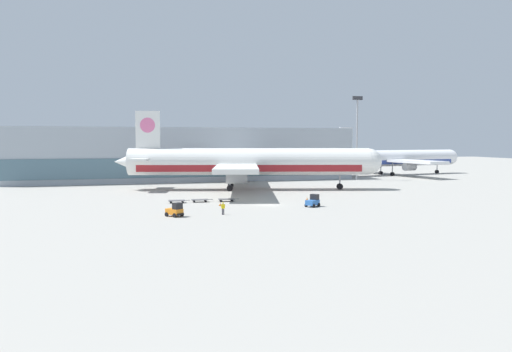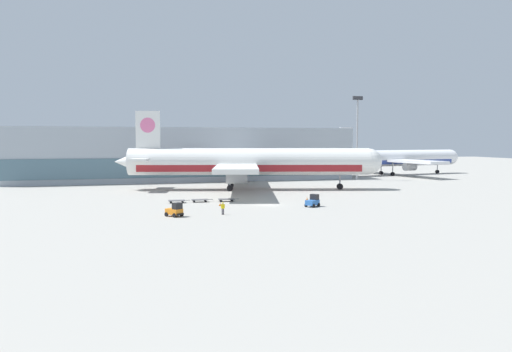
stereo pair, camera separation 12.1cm
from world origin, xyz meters
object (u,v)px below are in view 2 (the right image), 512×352
object	(u,v)px
baggage_dolly_lead	(177,201)
traffic_cone_near	(307,198)
baggage_dolly_third	(226,199)
ground_crew_near	(223,207)
baggage_tug_mid	(175,210)
baggage_dolly_second	(200,200)
airplane_distant	(394,159)
traffic_cone_far	(220,204)
light_mast	(357,131)
airplane_main	(246,163)
baggage_tug_foreground	(313,201)

from	to	relation	value
baggage_dolly_lead	traffic_cone_near	world-z (taller)	traffic_cone_near
baggage_dolly_third	ground_crew_near	xyz separation A→B (m)	(-3.65, -15.11, 0.70)
baggage_dolly_third	baggage_dolly_lead	bearing A→B (deg)	-177.19
baggage_tug_mid	baggage_dolly_second	size ratio (longest dim) A/B	0.75
airplane_distant	baggage_dolly_third	bearing A→B (deg)	-150.02
baggage_dolly_second	traffic_cone_near	size ratio (longest dim) A/B	5.85
baggage_dolly_lead	traffic_cone_far	xyz separation A→B (m)	(6.43, -5.66, -0.08)
ground_crew_near	traffic_cone_far	world-z (taller)	ground_crew_near
light_mast	airplane_main	size ratio (longest dim) A/B	0.39
traffic_cone_near	ground_crew_near	bearing A→B (deg)	-143.76
baggage_tug_foreground	ground_crew_near	xyz separation A→B (m)	(-15.78, -4.77, 0.21)
ground_crew_near	traffic_cone_near	xyz separation A→B (m)	(17.98, 13.17, -0.78)
baggage_dolly_lead	light_mast	bearing A→B (deg)	39.86
traffic_cone_near	traffic_cone_far	xyz separation A→B (m)	(-16.53, -3.50, -0.00)
airplane_main	airplane_distant	world-z (taller)	airplane_main
baggage_dolly_second	baggage_dolly_third	world-z (taller)	same
airplane_distant	traffic_cone_far	bearing A→B (deg)	-148.18
light_mast	baggage_tug_mid	xyz separation A→B (m)	(-54.25, -52.68, -12.20)
baggage_dolly_second	baggage_dolly_third	size ratio (longest dim) A/B	1.00
baggage_tug_foreground	traffic_cone_near	size ratio (longest dim) A/B	4.37
baggage_tug_mid	baggage_dolly_lead	world-z (taller)	baggage_tug_mid
baggage_tug_foreground	baggage_tug_mid	size ratio (longest dim) A/B	1.00
baggage_dolly_second	ground_crew_near	xyz separation A→B (m)	(0.98, -15.56, 0.70)
baggage_dolly_lead	ground_crew_near	xyz separation A→B (m)	(4.98, -15.33, 0.70)
airplane_distant	baggage_tug_mid	bearing A→B (deg)	-147.17
baggage_tug_mid	traffic_cone_far	distance (m)	12.72
baggage_dolly_second	traffic_cone_near	xyz separation A→B (m)	(18.96, -2.38, -0.08)
baggage_tug_foreground	traffic_cone_far	world-z (taller)	baggage_tug_foreground
baggage_tug_foreground	traffic_cone_far	distance (m)	15.16
light_mast	traffic_cone_far	xyz separation A→B (m)	(-45.94, -43.07, -12.77)
traffic_cone_near	baggage_dolly_lead	bearing A→B (deg)	174.63
airplane_distant	ground_crew_near	xyz separation A→B (m)	(-67.41, -67.32, -3.90)
baggage_tug_foreground	baggage_dolly_lead	bearing A→B (deg)	115.80
light_mast	traffic_cone_near	size ratio (longest dim) A/B	35.14
light_mast	baggage_dolly_third	size ratio (longest dim) A/B	6.00
airplane_main	baggage_tug_foreground	xyz separation A→B (m)	(3.77, -29.94, -4.96)
traffic_cone_near	baggage_dolly_second	bearing A→B (deg)	172.84
baggage_dolly_lead	baggage_dolly_third	world-z (taller)	same
airplane_main	baggage_dolly_third	xyz separation A→B (m)	(-8.36, -19.60, -5.45)
baggage_tug_foreground	baggage_dolly_second	xyz separation A→B (m)	(-16.76, 10.79, -0.49)
light_mast	baggage_dolly_lead	xyz separation A→B (m)	(-52.37, -37.40, -12.69)
traffic_cone_near	baggage_tug_mid	bearing A→B (deg)	-152.15
baggage_dolly_third	traffic_cone_near	bearing A→B (deg)	-3.35
airplane_main	baggage_dolly_third	world-z (taller)	airplane_main
light_mast	airplane_distant	distance (m)	26.05
baggage_dolly_third	traffic_cone_near	xyz separation A→B (m)	(14.33, -1.93, -0.08)
baggage_tug_foreground	airplane_distant	bearing A→B (deg)	13.24
baggage_tug_foreground	traffic_cone_near	xyz separation A→B (m)	(2.19, 8.41, -0.56)
light_mast	airplane_main	bearing A→B (deg)	-152.99
light_mast	baggage_tug_foreground	xyz separation A→B (m)	(-31.61, -47.97, -12.20)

